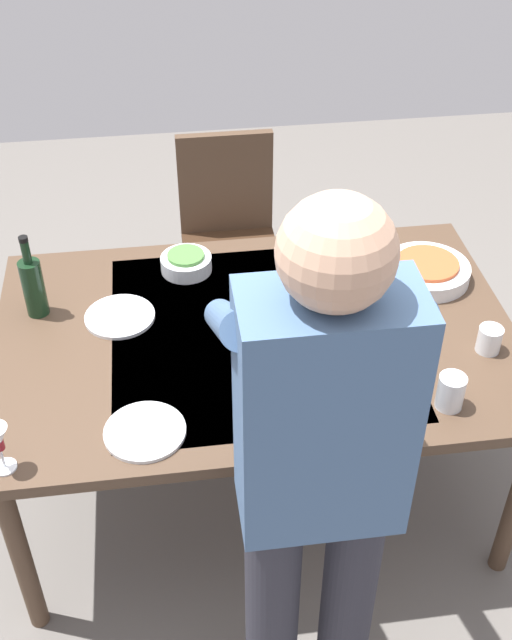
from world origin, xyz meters
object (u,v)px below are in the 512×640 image
Objects in this scene: person_server at (318,476)px; water_cup_near_right at (489,339)px; side_bowl_salad at (186,262)px; water_cup_near_left at (451,392)px; side_bowl_bread at (296,301)px; chair_near at (229,228)px; wine_bottle at (33,286)px; dining_table at (256,346)px; dinner_plate_near at (120,316)px; dinner_plate_far at (145,432)px; serving_bowl_pasta at (427,270)px.

person_server reaches higher than water_cup_near_right.
water_cup_near_left is at bearing 132.02° from side_bowl_salad.
side_bowl_salad is 1.12× the size of side_bowl_bread.
person_server reaches higher than chair_near.
person_server reaches higher than wine_bottle.
dining_table is 9.28× the size of side_bowl_salad.
dinner_plate_far is (-0.07, 0.53, 0.00)m from dinner_plate_near.
water_cup_near_left reaches higher than side_bowl_bread.
person_server reaches higher than dinner_plate_far.
side_bowl_bread is at bearing 13.22° from serving_bowl_pasta.
dinner_plate_near is at bearing -3.09° from side_bowl_bread.
side_bowl_salad is at bearing -134.07° from dinner_plate_near.
wine_bottle is 1.46m from water_cup_near_right.
chair_near reaches higher than serving_bowl_pasta.
person_server reaches higher than side_bowl_bread.
dinner_plate_far is (0.37, 0.39, 0.07)m from dining_table.
water_cup_near_right is 0.28× the size of serving_bowl_pasta.
serving_bowl_pasta is at bearing 130.80° from chair_near.
chair_near is 1.44m from water_cup_near_left.
dining_table is 1.83× the size of chair_near.
dining_table is 0.54m from dinner_plate_far.
dining_table is 0.66m from water_cup_near_left.
dinner_plate_far is (1.07, 0.21, -0.04)m from water_cup_near_right.
side_bowl_bread is (0.56, -0.29, -0.01)m from water_cup_near_right.
water_cup_near_left is (-0.51, 0.40, 0.11)m from dining_table.
side_bowl_bread is 0.70× the size of dinner_plate_far.
dining_table is at bearing -38.60° from water_cup_near_left.
person_server reaches higher than water_cup_near_left.
dinner_plate_near is 1.00× the size of dinner_plate_far.
person_server is 9.38× the size of side_bowl_salad.
person_server reaches higher than dinner_plate_near.
chair_near is at bearing -58.06° from water_cup_near_right.
water_cup_near_right reaches higher than dinner_plate_near.
chair_near is 0.63m from side_bowl_salad.
side_bowl_bread is (0.48, 0.11, 0.00)m from serving_bowl_pasta.
person_server is 15.62× the size of water_cup_near_left.
dinner_plate_near is 0.53m from dinner_plate_far.
dining_table is at bearing 117.66° from side_bowl_salad.
wine_bottle is at bearing -15.24° from water_cup_near_right.
water_cup_near_left is 0.47× the size of dinner_plate_far.
serving_bowl_pasta is at bearing -79.14° from water_cup_near_right.
water_cup_near_left is 0.87m from dinner_plate_far.
side_bowl_salad is (0.83, -0.16, 0.00)m from serving_bowl_pasta.
serving_bowl_pasta is at bearing -166.78° from side_bowl_bread.
side_bowl_salad reaches higher than dinner_plate_far.
serving_bowl_pasta is 1.17m from dinner_plate_far.
dinner_plate_near is (0.46, -0.94, -0.24)m from person_server.
side_bowl_bread is (0.36, -0.50, -0.02)m from water_cup_near_left.
side_bowl_bread is at bearing -145.28° from dining_table.
dinner_plate_far is (0.17, 0.77, -0.03)m from side_bowl_salad.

